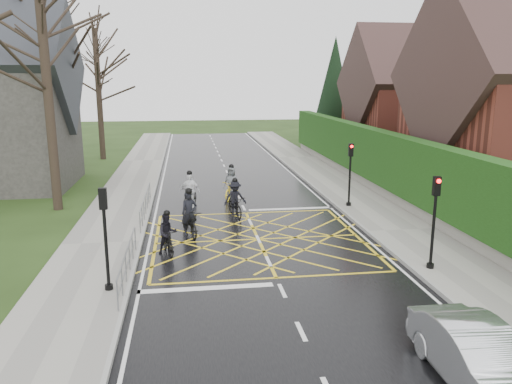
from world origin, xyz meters
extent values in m
plane|color=#1D3010|center=(0.00, 0.00, 0.00)|extent=(120.00, 120.00, 0.00)
cube|color=black|center=(0.00, 0.00, 0.01)|extent=(9.00, 80.00, 0.01)
cube|color=gray|center=(6.00, 0.00, 0.07)|extent=(3.00, 80.00, 0.15)
cube|color=gray|center=(-6.00, 0.00, 0.07)|extent=(3.00, 80.00, 0.15)
cube|color=slate|center=(7.75, 6.00, 0.35)|extent=(0.50, 38.00, 0.70)
cube|color=#18360E|center=(7.75, 6.00, 2.10)|extent=(0.90, 38.00, 2.80)
cube|color=maroon|center=(14.75, 18.00, 3.00)|extent=(9.00, 8.00, 6.00)
cube|color=#352220|center=(14.75, 18.00, 5.90)|extent=(9.80, 8.80, 8.80)
cube|color=maroon|center=(17.45, 18.00, 8.50)|extent=(0.70, 0.70, 1.60)
cylinder|color=black|center=(10.75, 26.00, 0.60)|extent=(0.50, 0.50, 1.20)
cone|color=black|center=(10.75, 26.00, 5.00)|extent=(4.60, 4.60, 10.00)
cylinder|color=black|center=(-9.00, 6.00, 5.50)|extent=(0.44, 0.44, 11.00)
cylinder|color=black|center=(-10.00, 14.00, 6.00)|extent=(0.44, 0.44, 12.00)
cylinder|color=black|center=(-9.30, 22.00, 5.00)|extent=(0.44, 0.44, 10.00)
cylinder|color=slate|center=(-4.65, -3.50, 1.00)|extent=(0.05, 5.00, 0.05)
cylinder|color=slate|center=(-4.65, -3.50, 0.55)|extent=(0.04, 5.00, 0.04)
cylinder|color=slate|center=(-4.65, -6.00, 0.50)|extent=(0.04, 0.04, 1.00)
cylinder|color=slate|center=(-4.65, -1.00, 0.50)|extent=(0.04, 0.04, 1.00)
cylinder|color=slate|center=(-4.65, 4.00, 1.00)|extent=(0.05, 6.00, 0.05)
cylinder|color=slate|center=(-4.65, 4.00, 0.55)|extent=(0.04, 6.00, 0.04)
cylinder|color=slate|center=(-4.65, 1.00, 0.50)|extent=(0.04, 0.04, 1.00)
cylinder|color=slate|center=(-4.65, 7.00, 0.50)|extent=(0.04, 0.04, 1.00)
cylinder|color=black|center=(5.10, 4.20, 1.50)|extent=(0.10, 0.10, 3.00)
cylinder|color=black|center=(5.10, 4.20, 0.15)|extent=(0.24, 0.24, 0.30)
cube|color=black|center=(5.10, 4.20, 2.90)|extent=(0.22, 0.16, 0.62)
sphere|color=#FF0C0C|center=(5.10, 4.08, 3.08)|extent=(0.14, 0.14, 0.14)
cylinder|color=black|center=(5.10, -4.20, 1.50)|extent=(0.10, 0.10, 3.00)
cylinder|color=black|center=(5.10, -4.20, 0.15)|extent=(0.24, 0.24, 0.30)
cube|color=black|center=(5.10, -4.20, 2.90)|extent=(0.22, 0.16, 0.62)
sphere|color=#FF0C0C|center=(5.10, -4.32, 3.08)|extent=(0.14, 0.14, 0.14)
cylinder|color=black|center=(-5.10, -4.50, 1.50)|extent=(0.10, 0.10, 3.00)
cylinder|color=black|center=(-5.10, -4.50, 0.15)|extent=(0.24, 0.24, 0.30)
cube|color=black|center=(-5.10, -4.50, 2.90)|extent=(0.22, 0.16, 0.62)
sphere|color=#FF0C0C|center=(-5.10, -4.38, 3.08)|extent=(0.14, 0.14, 0.14)
imported|color=black|center=(-2.68, 0.96, 0.53)|extent=(1.20, 2.12, 1.05)
imported|color=black|center=(-2.68, 1.06, 0.89)|extent=(0.74, 0.58, 1.79)
sphere|color=black|center=(-2.68, 1.06, 1.81)|extent=(0.28, 0.28, 0.28)
imported|color=black|center=(-3.48, -1.19, 0.48)|extent=(0.84, 1.68, 0.97)
imported|color=black|center=(-3.48, -1.09, 0.74)|extent=(0.84, 0.72, 1.48)
sphere|color=black|center=(-3.48, -1.09, 1.50)|extent=(0.23, 0.23, 0.23)
imported|color=black|center=(-0.55, 3.60, 0.48)|extent=(1.00, 1.93, 0.97)
imported|color=black|center=(-0.55, 3.70, 0.82)|extent=(1.16, 0.81, 1.64)
sphere|color=black|center=(-0.55, 3.70, 1.66)|extent=(0.26, 0.26, 0.26)
imported|color=black|center=(-2.60, 5.41, 0.56)|extent=(1.12, 1.93, 1.12)
imported|color=white|center=(-2.60, 5.51, 0.85)|extent=(1.08, 0.73, 1.71)
sphere|color=black|center=(-2.60, 5.51, 1.73)|extent=(0.27, 0.27, 0.27)
imported|color=yellow|center=(-0.40, 6.98, 0.50)|extent=(1.37, 2.03, 1.01)
imported|color=#4F5356|center=(-0.40, 7.08, 0.86)|extent=(0.98, 0.83, 1.71)
sphere|color=black|center=(-0.40, 7.08, 1.73)|extent=(0.27, 0.27, 0.27)
imported|color=silver|center=(3.04, -10.26, 0.65)|extent=(1.42, 3.96, 1.30)
camera|label=1|loc=(-2.72, -18.67, 6.19)|focal=35.00mm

